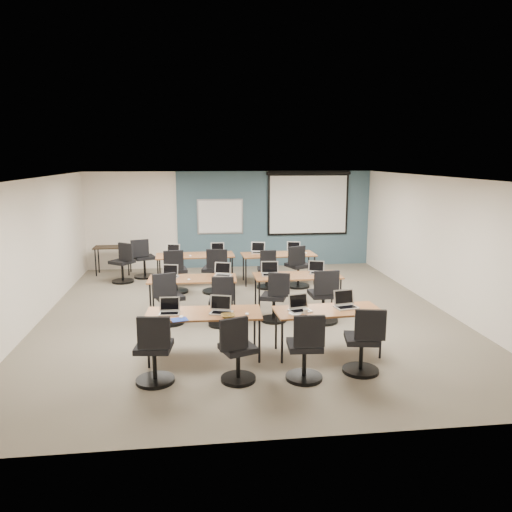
{
  "coord_description": "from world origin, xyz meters",
  "views": [
    {
      "loc": [
        -0.99,
        -9.47,
        3.09
      ],
      "look_at": [
        0.22,
        0.4,
        1.11
      ],
      "focal_mm": 35.0,
      "sensor_mm": 36.0,
      "label": 1
    }
  ],
  "objects": [
    {
      "name": "laptop_11",
      "position": [
        1.47,
        2.7,
        0.79
      ],
      "size": [
        0.33,
        0.28,
        0.25
      ],
      "rotation": [
        0.0,
        0.0,
        -0.24
      ],
      "color": "#B2B2B9",
      "rests_on": "training_table_back_right"
    },
    {
      "name": "mouse_0",
      "position": [
        -1.23,
        -2.27,
        0.74
      ],
      "size": [
        0.09,
        0.12,
        0.04
      ],
      "primitive_type": "ellipsoid",
      "rotation": [
        0.0,
        0.0,
        -0.33
      ],
      "color": "white",
      "rests_on": "training_table_front_left"
    },
    {
      "name": "task_chair_1",
      "position": [
        -0.46,
        -3.0,
        0.4
      ],
      "size": [
        0.52,
        0.5,
        0.98
      ],
      "rotation": [
        0.0,
        0.0,
        0.35
      ],
      "color": "black",
      "rests_on": "floor"
    },
    {
      "name": "wall_front",
      "position": [
        0.0,
        -4.5,
        1.35
      ],
      "size": [
        8.0,
        0.04,
        2.7
      ],
      "primitive_type": "cube",
      "color": "beige",
      "rests_on": "ground"
    },
    {
      "name": "laptop_0",
      "position": [
        -1.42,
        -2.03,
        0.79
      ],
      "size": [
        0.31,
        0.26,
        0.24
      ],
      "rotation": [
        0.0,
        0.0,
        -0.06
      ],
      "color": "silver",
      "rests_on": "training_table_front_left"
    },
    {
      "name": "spare_chair_a",
      "position": [
        -2.35,
        3.39,
        0.43
      ],
      "size": [
        0.58,
        0.56,
        1.03
      ],
      "rotation": [
        0.0,
        0.0,
        0.35
      ],
      "color": "black",
      "rests_on": "floor"
    },
    {
      "name": "training_table_back_left",
      "position": [
        -1.02,
        2.63,
        0.69
      ],
      "size": [
        1.9,
        0.79,
        0.73
      ],
      "rotation": [
        0.0,
        0.0,
        0.03
      ],
      "color": "olive",
      "rests_on": "floor"
    },
    {
      "name": "snack_bowl",
      "position": [
        -0.54,
        -2.36,
        0.76
      ],
      "size": [
        0.22,
        0.22,
        0.05
      ],
      "primitive_type": "imported",
      "rotation": [
        0.0,
        0.0,
        0.05
      ],
      "color": "brown",
      "rests_on": "training_table_front_left"
    },
    {
      "name": "task_chair_3",
      "position": [
        1.37,
        -2.94,
        0.42
      ],
      "size": [
        0.53,
        0.53,
        1.01
      ],
      "rotation": [
        0.0,
        0.0,
        -0.18
      ],
      "color": "black",
      "rests_on": "floor"
    },
    {
      "name": "task_chair_9",
      "position": [
        -0.57,
        1.7,
        0.44
      ],
      "size": [
        0.58,
        0.58,
        1.06
      ],
      "rotation": [
        0.0,
        0.0,
        -0.21
      ],
      "color": "black",
      "rests_on": "floor"
    },
    {
      "name": "task_chair_10",
      "position": [
        0.67,
        1.94,
        0.39
      ],
      "size": [
        0.47,
        0.47,
        0.95
      ],
      "rotation": [
        0.0,
        0.0,
        -0.05
      ],
      "color": "black",
      "rests_on": "floor"
    },
    {
      "name": "mouse_1",
      "position": [
        -0.24,
        -2.24,
        0.74
      ],
      "size": [
        0.06,
        0.1,
        0.03
      ],
      "primitive_type": "ellipsoid",
      "rotation": [
        0.0,
        0.0,
        -0.03
      ],
      "color": "white",
      "rests_on": "training_table_front_left"
    },
    {
      "name": "laptop_8",
      "position": [
        -1.55,
        2.7,
        0.79
      ],
      "size": [
        0.33,
        0.28,
        0.25
      ],
      "rotation": [
        0.0,
        0.0,
        -0.32
      ],
      "color": "#AFAFB1",
      "rests_on": "training_table_back_left"
    },
    {
      "name": "mouse_7",
      "position": [
        1.6,
        0.15,
        0.74
      ],
      "size": [
        0.09,
        0.12,
        0.04
      ],
      "primitive_type": "ellipsoid",
      "rotation": [
        0.0,
        0.0,
        -0.28
      ],
      "color": "white",
      "rests_on": "training_table_mid_right"
    },
    {
      "name": "training_table_front_right",
      "position": [
        1.05,
        -2.14,
        0.68
      ],
      "size": [
        1.67,
        0.7,
        0.73
      ],
      "rotation": [
        0.0,
        0.0,
        0.05
      ],
      "color": "#9F6F39",
      "rests_on": "floor"
    },
    {
      "name": "laptop_4",
      "position": [
        -1.51,
        0.35,
        0.79
      ],
      "size": [
        0.32,
        0.27,
        0.24
      ],
      "rotation": [
        0.0,
        0.0,
        -0.24
      ],
      "color": "silver",
      "rests_on": "training_table_mid_left"
    },
    {
      "name": "blue_mousepad",
      "position": [
        -1.26,
        -2.36,
        0.73
      ],
      "size": [
        0.28,
        0.25,
        0.01
      ],
      "primitive_type": "cube",
      "rotation": [
        0.0,
        0.0,
        0.26
      ],
      "color": "#1F39A3",
      "rests_on": "training_table_front_left"
    },
    {
      "name": "laptop_6",
      "position": [
        0.5,
        0.29,
        0.8
      ],
      "size": [
        0.35,
        0.3,
        0.27
      ],
      "rotation": [
        0.0,
        0.0,
        -0.1
      ],
      "color": "#A0A0A9",
      "rests_on": "training_table_mid_right"
    },
    {
      "name": "task_chair_11",
      "position": [
        1.42,
        1.96,
        0.43
      ],
      "size": [
        0.59,
        0.56,
        1.04
      ],
      "rotation": [
        0.0,
        0.0,
        0.39
      ],
      "color": "black",
      "rests_on": "floor"
    },
    {
      "name": "task_chair_0",
      "position": [
        -1.59,
        -2.92,
        0.42
      ],
      "size": [
        0.54,
        0.54,
        1.02
      ],
      "rotation": [
        0.0,
        0.0,
        -0.12
      ],
      "color": "black",
      "rests_on": "floor"
    },
    {
      "name": "ceiling",
      "position": [
        0.0,
        0.0,
        2.7
      ],
      "size": [
        8.0,
        9.0,
        0.02
      ],
      "primitive_type": "cube",
      "color": "white",
      "rests_on": "ground"
    },
    {
      "name": "floor",
      "position": [
        0.0,
        0.0,
        0.0
      ],
      "size": [
        8.0,
        9.0,
        0.02
      ],
      "primitive_type": "cube",
      "color": "#6B6354",
      "rests_on": "ground"
    },
    {
      "name": "mouse_4",
      "position": [
        -1.14,
        0.06,
        0.74
      ],
      "size": [
        0.08,
        0.1,
        0.03
      ],
      "primitive_type": "ellipsoid",
      "rotation": [
        0.0,
        0.0,
        -0.27
      ],
      "color": "white",
      "rests_on": "training_table_mid_left"
    },
    {
      "name": "training_table_front_left",
      "position": [
        -0.9,
        -2.06,
        0.68
      ],
      "size": [
        1.78,
        0.74,
        0.73
      ],
      "rotation": [
        0.0,
        0.0,
        -0.05
      ],
      "color": "#9A6844",
      "rests_on": "floor"
    },
    {
      "name": "snack_plate",
      "position": [
        0.49,
        -2.28,
        0.74
      ],
      "size": [
        0.21,
        0.21,
        0.01
      ],
      "primitive_type": "cylinder",
      "rotation": [
        0.0,
        0.0,
        -0.1
      ],
      "color": "white",
      "rests_on": "training_table_front_right"
    },
    {
      "name": "laptop_7",
      "position": [
        1.48,
        0.32,
        0.79
      ],
      "size": [
        0.33,
        0.28,
        0.25
      ],
      "rotation": [
        0.0,
        0.0,
        -0.33
      ],
      "color": "silver",
      "rests_on": "training_table_mid_right"
    },
    {
      "name": "laptop_3",
      "position": [
        1.36,
        -2.05,
        0.79
      ],
      "size": [
        0.35,
        0.3,
        0.26
      ],
      "rotation": [
        0.0,
        0.0,
        0.2
      ],
      "color": "#B2B2B2",
      "rests_on": "training_table_front_right"
    },
    {
      "name": "task_chair_5",
      "position": [
        -0.55,
        -0.63,
        0.4
      ],
      "size": [
        0.49,
        0.49,
        0.97
      ],
      "rotation": [
        0.0,
        0.0,
        -0.12
      ],
      "color": "black",
      "rests_on": "floor"
    },
    {
      "name": "mouse_3",
      "position": [
        1.58,
        -2.34,
        0.74
      ],
      "size": [
        0.06,
        0.09,
        0.03
      ],
      "primitive_type": "ellipsoid",
      "rotation": [
        0.0,
        0.0,
        -0.0
      ],
      "color": "white",
      "rests_on": "training_table_front_right"
    },
    {
      "name": "utility_table",
      "position": [
        -3.2,
        3.93,
        0.66
      ],
      "size": [
        0.96,
        0.53,
        0.75
      ],
      "rotation": [
        0.0,
        0.0,
        0.0
      ],
      "color": "black",
      "rests_on": "floor"
    },
    {
      "name": "task_chair_7",
      "position": [
        1.38,
        -0.67,
        0.44
      ],
      "size": [
        0.58,
        0.58,
        1.05
      ],
      "rotation": [
        0.0,
        0.0,
        0.04
      ],
      "color": "black",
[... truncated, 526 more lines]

